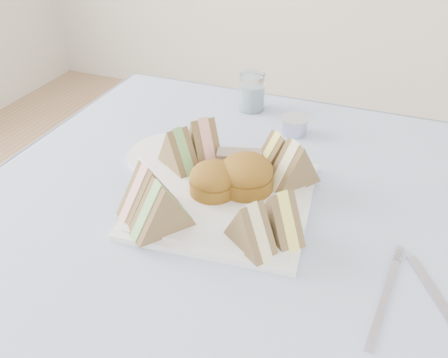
% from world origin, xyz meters
% --- Properties ---
extents(table, '(0.90, 0.90, 0.74)m').
position_xyz_m(table, '(0.00, 0.00, 0.37)').
color(table, brown).
rests_on(table, floor).
extents(tablecloth, '(1.02, 1.02, 0.01)m').
position_xyz_m(tablecloth, '(0.00, 0.00, 0.74)').
color(tablecloth, '#A6B8E8').
rests_on(tablecloth, table).
extents(serving_plate, '(0.33, 0.33, 0.01)m').
position_xyz_m(serving_plate, '(-0.05, 0.03, 0.75)').
color(serving_plate, white).
rests_on(serving_plate, tablecloth).
extents(sandwich_fl_a, '(0.10, 0.11, 0.09)m').
position_xyz_m(sandwich_fl_a, '(-0.15, -0.05, 0.80)').
color(sandwich_fl_a, brown).
rests_on(sandwich_fl_a, serving_plate).
extents(sandwich_fl_b, '(0.10, 0.11, 0.09)m').
position_xyz_m(sandwich_fl_b, '(-0.11, -0.09, 0.80)').
color(sandwich_fl_b, brown).
rests_on(sandwich_fl_b, serving_plate).
extents(sandwich_fr_a, '(0.10, 0.09, 0.08)m').
position_xyz_m(sandwich_fr_a, '(0.07, -0.03, 0.80)').
color(sandwich_fr_a, brown).
rests_on(sandwich_fr_a, serving_plate).
extents(sandwich_fr_b, '(0.10, 0.09, 0.08)m').
position_xyz_m(sandwich_fr_b, '(0.04, -0.07, 0.80)').
color(sandwich_fr_b, brown).
rests_on(sandwich_fr_b, serving_plate).
extents(sandwich_bl_a, '(0.10, 0.09, 0.08)m').
position_xyz_m(sandwich_bl_a, '(-0.16, 0.09, 0.80)').
color(sandwich_bl_a, brown).
rests_on(sandwich_bl_a, serving_plate).
extents(sandwich_bl_b, '(0.11, 0.11, 0.09)m').
position_xyz_m(sandwich_bl_b, '(-0.13, 0.13, 0.80)').
color(sandwich_bl_b, brown).
rests_on(sandwich_bl_b, serving_plate).
extents(sandwich_br_a, '(0.10, 0.11, 0.09)m').
position_xyz_m(sandwich_br_a, '(0.06, 0.11, 0.80)').
color(sandwich_br_a, brown).
rests_on(sandwich_br_a, serving_plate).
extents(sandwich_br_b, '(0.09, 0.10, 0.08)m').
position_xyz_m(sandwich_br_b, '(0.02, 0.15, 0.80)').
color(sandwich_br_b, brown).
rests_on(sandwich_br_b, serving_plate).
extents(scone_left, '(0.09, 0.09, 0.06)m').
position_xyz_m(scone_left, '(-0.07, 0.03, 0.79)').
color(scone_left, '#8C6518').
rests_on(scone_left, serving_plate).
extents(scone_right, '(0.14, 0.14, 0.07)m').
position_xyz_m(scone_right, '(-0.02, 0.07, 0.79)').
color(scone_right, '#8C6518').
rests_on(scone_right, serving_plate).
extents(pastry_slice, '(0.09, 0.06, 0.04)m').
position_xyz_m(pastry_slice, '(-0.05, 0.12, 0.78)').
color(pastry_slice, beige).
rests_on(pastry_slice, serving_plate).
extents(side_plate, '(0.18, 0.18, 0.01)m').
position_xyz_m(side_plate, '(-0.20, 0.13, 0.75)').
color(side_plate, white).
rests_on(side_plate, tablecloth).
extents(water_glass, '(0.07, 0.07, 0.09)m').
position_xyz_m(water_glass, '(-0.12, 0.41, 0.79)').
color(water_glass, white).
rests_on(water_glass, tablecloth).
extents(tea_strainer, '(0.07, 0.07, 0.04)m').
position_xyz_m(tea_strainer, '(0.01, 0.33, 0.76)').
color(tea_strainer, '#B2AFC9').
rests_on(tea_strainer, tablecloth).
extents(knife, '(0.10, 0.17, 0.00)m').
position_xyz_m(knife, '(0.32, -0.08, 0.75)').
color(knife, '#B2AFC9').
rests_on(knife, tablecloth).
extents(fork, '(0.03, 0.18, 0.00)m').
position_xyz_m(fork, '(0.25, -0.11, 0.75)').
color(fork, '#B2AFC9').
rests_on(fork, tablecloth).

